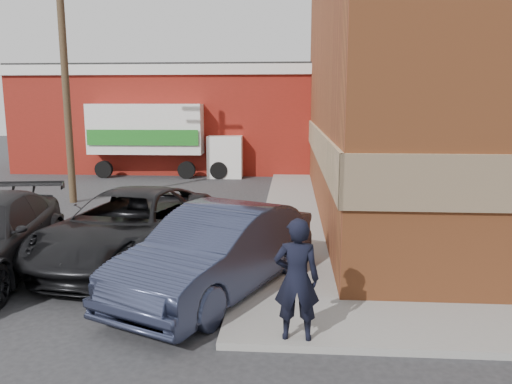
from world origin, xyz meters
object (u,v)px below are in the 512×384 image
(man, at_px, (297,279))
(suv_a, at_px, (129,226))
(sedan, at_px, (218,251))
(warehouse, at_px, (178,117))
(box_truck, at_px, (163,135))
(utility_pole, at_px, (65,72))

(man, distance_m, suv_a, 5.53)
(sedan, bearing_deg, man, -29.35)
(suv_a, bearing_deg, sedan, -30.72)
(warehouse, distance_m, suv_a, 17.93)
(warehouse, relative_size, man, 8.65)
(suv_a, xyz_separation_m, box_truck, (-2.70, 13.60, 1.26))
(sedan, relative_size, box_truck, 0.70)
(warehouse, relative_size, sedan, 3.19)
(warehouse, bearing_deg, man, -72.75)
(man, bearing_deg, sedan, -53.50)
(warehouse, distance_m, box_truck, 4.06)
(suv_a, distance_m, box_truck, 13.93)
(utility_pole, xyz_separation_m, man, (8.19, -10.55, -3.68))
(utility_pole, bearing_deg, warehouse, 82.23)
(suv_a, height_order, box_truck, box_truck)
(warehouse, height_order, man, warehouse)
(sedan, xyz_separation_m, box_truck, (-5.07, 15.51, 1.23))
(utility_pole, bearing_deg, man, -52.18)
(utility_pole, height_order, man, utility_pole)
(man, height_order, sedan, man)
(utility_pole, height_order, box_truck, utility_pole)
(utility_pole, xyz_separation_m, sedan, (6.70, -8.50, -3.90))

